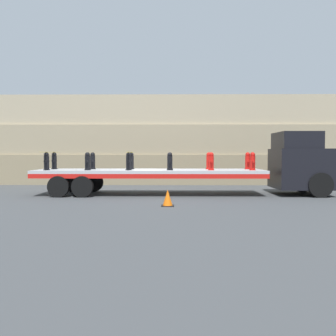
{
  "coord_description": "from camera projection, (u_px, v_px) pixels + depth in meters",
  "views": [
    {
      "loc": [
        1.06,
        -17.59,
        1.96
      ],
      "look_at": [
        0.85,
        0.0,
        1.25
      ],
      "focal_mm": 40.0,
      "sensor_mm": 36.0,
      "label": 1
    }
  ],
  "objects": [
    {
      "name": "ground_plane",
      "position": [
        150.0,
        194.0,
        17.67
      ],
      "size": [
        120.0,
        120.0,
        0.0
      ],
      "primitive_type": "plane",
      "color": "#3F4244"
    },
    {
      "name": "rock_cliff",
      "position": [
        156.0,
        140.0,
        24.33
      ],
      "size": [
        60.0,
        3.3,
        5.55
      ],
      "color": "gray",
      "rests_on": "ground_plane"
    },
    {
      "name": "truck_cab",
      "position": [
        303.0,
        163.0,
        17.52
      ],
      "size": [
        2.55,
        2.57,
        2.93
      ],
      "color": "black",
      "rests_on": "ground_plane"
    },
    {
      "name": "flatbed_trailer",
      "position": [
        135.0,
        174.0,
        17.64
      ],
      "size": [
        10.62,
        2.63,
        1.17
      ],
      "color": "#B2B2B7",
      "rests_on": "ground_plane"
    },
    {
      "name": "fire_hydrant_black_near_0",
      "position": [
        47.0,
        161.0,
        17.1
      ],
      "size": [
        0.3,
        0.52,
        0.82
      ],
      "color": "black",
      "rests_on": "flatbed_trailer"
    },
    {
      "name": "fire_hydrant_black_far_0",
      "position": [
        54.0,
        161.0,
        18.22
      ],
      "size": [
        0.3,
        0.52,
        0.82
      ],
      "color": "black",
      "rests_on": "flatbed_trailer"
    },
    {
      "name": "fire_hydrant_black_near_1",
      "position": [
        88.0,
        161.0,
        17.08
      ],
      "size": [
        0.3,
        0.52,
        0.82
      ],
      "color": "black",
      "rests_on": "flatbed_trailer"
    },
    {
      "name": "fire_hydrant_black_far_1",
      "position": [
        93.0,
        161.0,
        18.2
      ],
      "size": [
        0.3,
        0.52,
        0.82
      ],
      "color": "black",
      "rests_on": "flatbed_trailer"
    },
    {
      "name": "fire_hydrant_black_near_2",
      "position": [
        129.0,
        161.0,
        17.06
      ],
      "size": [
        0.3,
        0.52,
        0.82
      ],
      "color": "black",
      "rests_on": "flatbed_trailer"
    },
    {
      "name": "fire_hydrant_black_far_2",
      "position": [
        131.0,
        161.0,
        18.17
      ],
      "size": [
        0.3,
        0.52,
        0.82
      ],
      "color": "black",
      "rests_on": "flatbed_trailer"
    },
    {
      "name": "fire_hydrant_black_near_3",
      "position": [
        170.0,
        161.0,
        17.04
      ],
      "size": [
        0.3,
        0.52,
        0.82
      ],
      "color": "black",
      "rests_on": "flatbed_trailer"
    },
    {
      "name": "fire_hydrant_black_far_3",
      "position": [
        170.0,
        161.0,
        18.15
      ],
      "size": [
        0.3,
        0.52,
        0.82
      ],
      "color": "black",
      "rests_on": "flatbed_trailer"
    },
    {
      "name": "fire_hydrant_red_near_4",
      "position": [
        211.0,
        161.0,
        17.02
      ],
      "size": [
        0.3,
        0.52,
        0.82
      ],
      "color": "red",
      "rests_on": "flatbed_trailer"
    },
    {
      "name": "fire_hydrant_red_far_4",
      "position": [
        209.0,
        161.0,
        18.13
      ],
      "size": [
        0.3,
        0.52,
        0.82
      ],
      "color": "red",
      "rests_on": "flatbed_trailer"
    },
    {
      "name": "fire_hydrant_red_near_5",
      "position": [
        253.0,
        161.0,
        16.99
      ],
      "size": [
        0.3,
        0.52,
        0.82
      ],
      "color": "red",
      "rests_on": "flatbed_trailer"
    },
    {
      "name": "fire_hydrant_red_far_5",
      "position": [
        248.0,
        161.0,
        18.11
      ],
      "size": [
        0.3,
        0.52,
        0.82
      ],
      "color": "red",
      "rests_on": "flatbed_trailer"
    },
    {
      "name": "cargo_strap_rear",
      "position": [
        50.0,
        152.0,
        17.64
      ],
      "size": [
        0.05,
        2.73,
        0.01
      ],
      "color": "yellow",
      "rests_on": "fire_hydrant_black_near_0"
    },
    {
      "name": "cargo_strap_middle",
      "position": [
        130.0,
        152.0,
        17.6
      ],
      "size": [
        0.05,
        2.73,
        0.01
      ],
      "color": "yellow",
      "rests_on": "fire_hydrant_black_near_2"
    },
    {
      "name": "traffic_cone",
      "position": [
        168.0,
        198.0,
        13.78
      ],
      "size": [
        0.47,
        0.47,
        0.61
      ],
      "color": "black",
      "rests_on": "ground_plane"
    }
  ]
}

